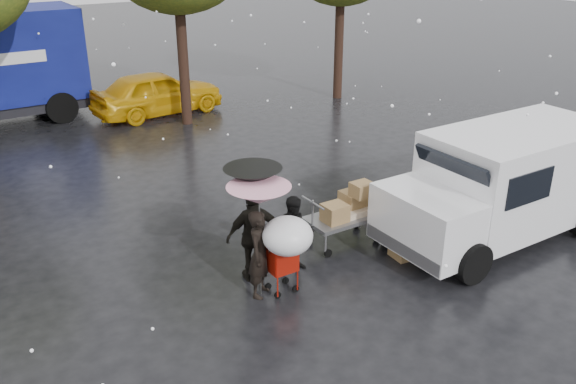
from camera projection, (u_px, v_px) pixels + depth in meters
ground at (291, 288)px, 10.61m from camera, size 90.00×90.00×0.00m
person_pink at (260, 254)px, 10.14m from camera, size 0.68×0.65×1.56m
person_middle at (295, 234)px, 10.93m from camera, size 0.85×0.77×1.44m
person_black at (254, 235)px, 10.59m from camera, size 1.07×0.63×1.71m
umbrella_pink at (259, 195)px, 9.72m from camera, size 1.05×1.05×2.00m
umbrella_black at (253, 176)px, 10.15m from camera, size 1.00×1.00×2.12m
vendor_cart at (348, 208)px, 11.91m from camera, size 1.52×0.80×1.27m
shopping_cart at (287, 240)px, 10.00m from camera, size 0.84×0.84×1.46m
white_van at (503, 183)px, 11.99m from camera, size 4.91×2.18×2.20m
box_ground_near at (407, 245)px, 11.56m from camera, size 0.57×0.47×0.49m
box_ground_far at (377, 203)px, 13.40m from camera, size 0.52×0.41×0.39m
yellow_taxi at (158, 93)px, 20.22m from camera, size 4.46×2.10×1.47m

